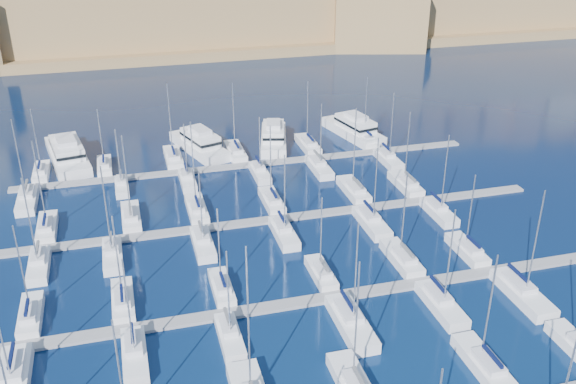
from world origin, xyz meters
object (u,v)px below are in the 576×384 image
object	(u,v)px
sailboat_4	(484,364)
motor_yacht_a	(67,153)
motor_yacht_b	(200,143)
motor_yacht_d	(354,128)
motor_yacht_c	(274,137)

from	to	relation	value
sailboat_4	motor_yacht_a	size ratio (longest dim) A/B	0.70
sailboat_4	motor_yacht_b	size ratio (longest dim) A/B	0.81
motor_yacht_a	motor_yacht_b	size ratio (longest dim) A/B	1.16
sailboat_4	motor_yacht_b	world-z (taller)	sailboat_4
motor_yacht_a	motor_yacht_b	distance (m)	24.55
motor_yacht_a	motor_yacht_b	world-z (taller)	same
sailboat_4	motor_yacht_d	world-z (taller)	sailboat_4
motor_yacht_a	motor_yacht_c	size ratio (longest dim) A/B	1.21
motor_yacht_c	motor_yacht_d	xyz separation A→B (m)	(17.11, 0.38, 0.00)
motor_yacht_a	motor_yacht_b	bearing A→B (deg)	-3.17
sailboat_4	motor_yacht_c	distance (m)	69.96
motor_yacht_c	motor_yacht_a	bearing A→B (deg)	177.54
sailboat_4	motor_yacht_d	bearing A→B (deg)	80.64
motor_yacht_c	motor_yacht_d	world-z (taller)	same
sailboat_4	motor_yacht_c	xyz separation A→B (m)	(-5.55, 69.74, 0.98)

